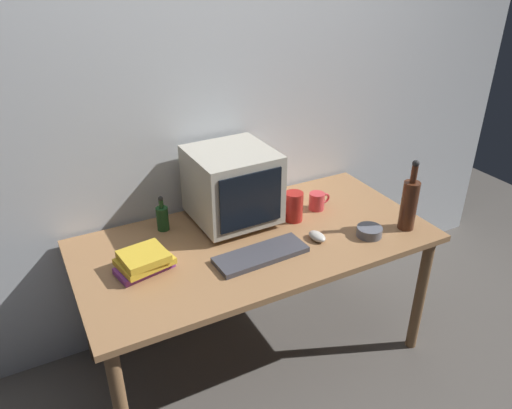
{
  "coord_description": "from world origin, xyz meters",
  "views": [
    {
      "loc": [
        -0.91,
        -1.73,
        1.94
      ],
      "look_at": [
        0.0,
        0.0,
        0.89
      ],
      "focal_mm": 34.48,
      "sensor_mm": 36.0,
      "label": 1
    }
  ],
  "objects_px": {
    "keyboard": "(261,255)",
    "computer_mouse": "(317,236)",
    "metal_canister": "(294,206)",
    "mug": "(317,201)",
    "bottle_tall": "(409,203)",
    "bottle_short": "(162,217)",
    "book_stack": "(144,261)",
    "cd_spindle": "(369,232)",
    "crt_monitor": "(232,186)"
  },
  "relations": [
    {
      "from": "bottle_tall",
      "to": "cd_spindle",
      "type": "bearing_deg",
      "value": 173.13
    },
    {
      "from": "crt_monitor",
      "to": "bottle_tall",
      "type": "relative_size",
      "value": 1.12
    },
    {
      "from": "crt_monitor",
      "to": "bottle_short",
      "type": "relative_size",
      "value": 2.22
    },
    {
      "from": "bottle_short",
      "to": "book_stack",
      "type": "xyz_separation_m",
      "value": [
        -0.17,
        -0.29,
        -0.02
      ]
    },
    {
      "from": "book_stack",
      "to": "cd_spindle",
      "type": "bearing_deg",
      "value": -12.34
    },
    {
      "from": "keyboard",
      "to": "metal_canister",
      "type": "xyz_separation_m",
      "value": [
        0.3,
        0.21,
        0.06
      ]
    },
    {
      "from": "computer_mouse",
      "to": "bottle_short",
      "type": "height_order",
      "value": "bottle_short"
    },
    {
      "from": "book_stack",
      "to": "mug",
      "type": "bearing_deg",
      "value": 6.9
    },
    {
      "from": "bottle_tall",
      "to": "metal_canister",
      "type": "xyz_separation_m",
      "value": [
        -0.44,
        0.32,
        -0.06
      ]
    },
    {
      "from": "keyboard",
      "to": "book_stack",
      "type": "relative_size",
      "value": 1.64
    },
    {
      "from": "keyboard",
      "to": "computer_mouse",
      "type": "distance_m",
      "value": 0.3
    },
    {
      "from": "bottle_short",
      "to": "book_stack",
      "type": "height_order",
      "value": "bottle_short"
    },
    {
      "from": "bottle_tall",
      "to": "cd_spindle",
      "type": "xyz_separation_m",
      "value": [
        -0.2,
        0.02,
        -0.11
      ]
    },
    {
      "from": "crt_monitor",
      "to": "mug",
      "type": "distance_m",
      "value": 0.47
    },
    {
      "from": "metal_canister",
      "to": "book_stack",
      "type": "bearing_deg",
      "value": -174.67
    },
    {
      "from": "keyboard",
      "to": "metal_canister",
      "type": "distance_m",
      "value": 0.37
    },
    {
      "from": "crt_monitor",
      "to": "cd_spindle",
      "type": "bearing_deg",
      "value": -40.18
    },
    {
      "from": "computer_mouse",
      "to": "bottle_short",
      "type": "xyz_separation_m",
      "value": [
        -0.6,
        0.42,
        0.05
      ]
    },
    {
      "from": "bottle_tall",
      "to": "book_stack",
      "type": "distance_m",
      "value": 1.25
    },
    {
      "from": "computer_mouse",
      "to": "cd_spindle",
      "type": "distance_m",
      "value": 0.25
    },
    {
      "from": "keyboard",
      "to": "bottle_short",
      "type": "distance_m",
      "value": 0.53
    },
    {
      "from": "cd_spindle",
      "to": "metal_canister",
      "type": "height_order",
      "value": "metal_canister"
    },
    {
      "from": "bottle_tall",
      "to": "mug",
      "type": "height_order",
      "value": "bottle_tall"
    },
    {
      "from": "crt_monitor",
      "to": "cd_spindle",
      "type": "relative_size",
      "value": 3.31
    },
    {
      "from": "crt_monitor",
      "to": "bottle_tall",
      "type": "height_order",
      "value": "crt_monitor"
    },
    {
      "from": "mug",
      "to": "cd_spindle",
      "type": "distance_m",
      "value": 0.34
    },
    {
      "from": "mug",
      "to": "cd_spindle",
      "type": "bearing_deg",
      "value": -78.4
    },
    {
      "from": "bottle_short",
      "to": "cd_spindle",
      "type": "relative_size",
      "value": 1.49
    },
    {
      "from": "bottle_tall",
      "to": "book_stack",
      "type": "relative_size",
      "value": 1.39
    },
    {
      "from": "crt_monitor",
      "to": "computer_mouse",
      "type": "relative_size",
      "value": 3.97
    },
    {
      "from": "computer_mouse",
      "to": "cd_spindle",
      "type": "bearing_deg",
      "value": -24.58
    },
    {
      "from": "computer_mouse",
      "to": "bottle_tall",
      "type": "relative_size",
      "value": 0.28
    },
    {
      "from": "metal_canister",
      "to": "crt_monitor",
      "type": "bearing_deg",
      "value": 153.65
    },
    {
      "from": "mug",
      "to": "cd_spindle",
      "type": "xyz_separation_m",
      "value": [
        0.07,
        -0.34,
        -0.02
      ]
    },
    {
      "from": "bottle_short",
      "to": "cd_spindle",
      "type": "xyz_separation_m",
      "value": [
        0.84,
        -0.51,
        -0.04
      ]
    },
    {
      "from": "bottle_short",
      "to": "cd_spindle",
      "type": "height_order",
      "value": "bottle_short"
    },
    {
      "from": "computer_mouse",
      "to": "bottle_tall",
      "type": "xyz_separation_m",
      "value": [
        0.44,
        -0.11,
        0.12
      ]
    },
    {
      "from": "cd_spindle",
      "to": "crt_monitor",
      "type": "bearing_deg",
      "value": 139.82
    },
    {
      "from": "keyboard",
      "to": "crt_monitor",
      "type": "bearing_deg",
      "value": 82.83
    },
    {
      "from": "keyboard",
      "to": "computer_mouse",
      "type": "bearing_deg",
      "value": -1.62
    },
    {
      "from": "book_stack",
      "to": "metal_canister",
      "type": "distance_m",
      "value": 0.78
    },
    {
      "from": "metal_canister",
      "to": "mug",
      "type": "bearing_deg",
      "value": 13.98
    },
    {
      "from": "bottle_tall",
      "to": "mug",
      "type": "distance_m",
      "value": 0.46
    },
    {
      "from": "mug",
      "to": "keyboard",
      "type": "bearing_deg",
      "value": -151.2
    },
    {
      "from": "bottle_short",
      "to": "computer_mouse",
      "type": "bearing_deg",
      "value": -35.01
    },
    {
      "from": "cd_spindle",
      "to": "book_stack",
      "type": "bearing_deg",
      "value": 167.66
    },
    {
      "from": "bottle_tall",
      "to": "book_stack",
      "type": "xyz_separation_m",
      "value": [
        -1.22,
        0.25,
        -0.09
      ]
    },
    {
      "from": "computer_mouse",
      "to": "book_stack",
      "type": "xyz_separation_m",
      "value": [
        -0.78,
        0.14,
        0.03
      ]
    },
    {
      "from": "keyboard",
      "to": "bottle_tall",
      "type": "distance_m",
      "value": 0.76
    },
    {
      "from": "keyboard",
      "to": "book_stack",
      "type": "bearing_deg",
      "value": 160.93
    }
  ]
}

